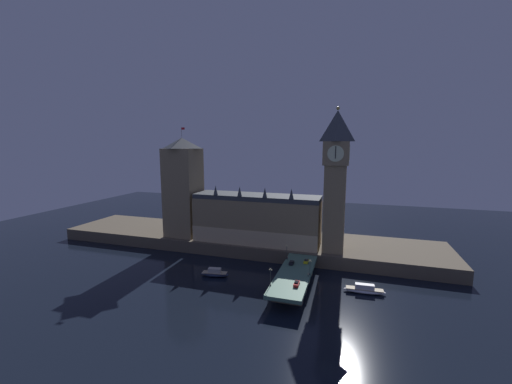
# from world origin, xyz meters

# --- Properties ---
(ground_plane) EXTENTS (400.00, 400.00, 0.00)m
(ground_plane) POSITION_xyz_m (0.00, 0.00, 0.00)
(ground_plane) COLOR black
(embankment) EXTENTS (220.00, 42.00, 6.52)m
(embankment) POSITION_xyz_m (0.00, 39.00, 3.26)
(embankment) COLOR brown
(embankment) RESTS_ON ground_plane
(parliament_hall) EXTENTS (67.70, 18.72, 31.01)m
(parliament_hall) POSITION_xyz_m (11.11, 29.69, 19.38)
(parliament_hall) COLOR #8E7A56
(parliament_hall) RESTS_ON embankment
(clock_tower) EXTENTS (12.26, 12.37, 69.84)m
(clock_tower) POSITION_xyz_m (51.82, 26.48, 43.47)
(clock_tower) COLOR #8E7A56
(clock_tower) RESTS_ON embankment
(victoria_tower) EXTENTS (18.08, 18.08, 62.13)m
(victoria_tower) POSITION_xyz_m (-33.48, 30.36, 34.69)
(victoria_tower) COLOR #8E7A56
(victoria_tower) RESTS_ON embankment
(bridge) EXTENTS (13.62, 46.00, 6.01)m
(bridge) POSITION_xyz_m (38.45, -5.00, 4.00)
(bridge) COLOR #4C7560
(bridge) RESTS_ON ground_plane
(car_northbound_lead) EXTENTS (2.00, 4.29, 1.45)m
(car_northbound_lead) POSITION_xyz_m (35.45, 4.23, 6.69)
(car_northbound_lead) COLOR black
(car_northbound_lead) RESTS_ON bridge
(car_southbound_lead) EXTENTS (1.96, 4.42, 1.59)m
(car_southbound_lead) POSITION_xyz_m (41.45, -16.43, 6.76)
(car_southbound_lead) COLOR red
(car_southbound_lead) RESTS_ON bridge
(car_southbound_trail) EXTENTS (2.00, 4.42, 1.42)m
(car_southbound_trail) POSITION_xyz_m (41.45, 7.96, 6.68)
(car_southbound_trail) COLOR yellow
(car_southbound_trail) RESTS_ON bridge
(pedestrian_mid_walk) EXTENTS (0.38, 0.38, 1.72)m
(pedestrian_mid_walk) POSITION_xyz_m (44.44, -7.05, 6.92)
(pedestrian_mid_walk) COLOR black
(pedestrian_mid_walk) RESTS_ON bridge
(pedestrian_far_rail) EXTENTS (0.38, 0.38, 1.62)m
(pedestrian_far_rail) POSITION_xyz_m (32.45, 9.14, 6.87)
(pedestrian_far_rail) COLOR black
(pedestrian_far_rail) RESTS_ON bridge
(street_lamp_near) EXTENTS (1.34, 0.60, 7.02)m
(street_lamp_near) POSITION_xyz_m (32.05, -19.72, 10.40)
(street_lamp_near) COLOR #2D3333
(street_lamp_near) RESTS_ON bridge
(street_lamp_mid) EXTENTS (1.34, 0.60, 6.49)m
(street_lamp_mid) POSITION_xyz_m (44.84, -5.00, 10.07)
(street_lamp_mid) COLOR #2D3333
(street_lamp_mid) RESTS_ON bridge
(street_lamp_far) EXTENTS (1.34, 0.60, 6.96)m
(street_lamp_far) POSITION_xyz_m (32.05, 9.72, 10.36)
(street_lamp_far) COLOR #2D3333
(street_lamp_far) RESTS_ON bridge
(boat_upstream) EXTENTS (13.09, 6.09, 3.83)m
(boat_upstream) POSITION_xyz_m (2.34, -5.59, 1.40)
(boat_upstream) COLOR #1E2842
(boat_upstream) RESTS_ON ground_plane
(boat_downstream) EXTENTS (16.42, 4.65, 3.74)m
(boat_downstream) POSITION_xyz_m (66.38, -2.29, 1.37)
(boat_downstream) COLOR white
(boat_downstream) RESTS_ON ground_plane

